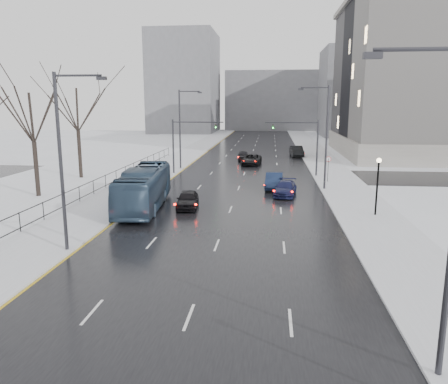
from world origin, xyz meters
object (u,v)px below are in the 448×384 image
(no_uturn_sign, at_px, (328,162))
(sedan_right_far, at_px, (285,188))
(streetlight_r_mid, at_px, (324,132))
(tree_park_e, at_px, (81,178))
(sedan_right_near, at_px, (274,181))
(tree_park_d, at_px, (39,197))
(sedan_right_cross, at_px, (251,160))
(sedan_center_near, at_px, (188,199))
(mast_signal_left, at_px, (182,140))
(lamppost_r_mid, at_px, (378,178))
(sedan_right_distant, at_px, (297,151))
(streetlight_l_near, at_px, (64,154))
(mast_signal_right, at_px, (308,141))
(streetlight_l_far, at_px, (182,125))
(streetlight_r_near, at_px, (448,202))
(sedan_center_far, at_px, (243,156))
(bus, at_px, (144,188))

(no_uturn_sign, xyz_separation_m, sedan_right_far, (-4.70, -7.11, -1.60))
(streetlight_r_mid, bearing_deg, tree_park_e, 171.37)
(sedan_right_near, height_order, sedan_right_far, sedan_right_near)
(tree_park_d, bearing_deg, sedan_right_cross, 51.37)
(streetlight_r_mid, distance_m, sedan_center_near, 15.44)
(mast_signal_left, xyz_separation_m, sedan_right_near, (10.83, -7.94, -3.29))
(streetlight_r_mid, bearing_deg, lamppost_r_mid, -74.18)
(tree_park_d, height_order, sedan_right_cross, tree_park_d)
(mast_signal_left, bearing_deg, sedan_right_distant, 52.74)
(streetlight_l_near, relative_size, sedan_right_far, 2.20)
(lamppost_r_mid, xyz_separation_m, no_uturn_sign, (-1.80, 14.00, -0.64))
(tree_park_e, xyz_separation_m, sedan_right_far, (22.70, -7.11, 0.70))
(streetlight_l_near, distance_m, sedan_right_far, 21.68)
(sedan_right_near, bearing_deg, mast_signal_right, 66.62)
(streetlight_l_far, height_order, no_uturn_sign, streetlight_l_far)
(tree_park_e, xyz_separation_m, streetlight_l_far, (10.03, 8.00, 5.62))
(streetlight_l_far, distance_m, sedan_right_far, 20.32)
(lamppost_r_mid, relative_size, sedan_right_cross, 0.82)
(tree_park_d, bearing_deg, lamppost_r_mid, -7.91)
(lamppost_r_mid, xyz_separation_m, mast_signal_left, (-18.33, 18.00, 1.16))
(streetlight_r_near, relative_size, sedan_right_near, 2.11)
(sedan_right_far, bearing_deg, tree_park_e, 170.48)
(tree_park_e, height_order, sedan_center_far, tree_park_e)
(streetlight_r_mid, relative_size, sedan_right_far, 2.20)
(mast_signal_left, relative_size, sedan_right_far, 1.43)
(sedan_center_near, distance_m, sedan_center_far, 30.57)
(no_uturn_sign, relative_size, sedan_right_cross, 0.52)
(streetlight_l_near, relative_size, sedan_center_far, 2.45)
(mast_signal_left, xyz_separation_m, sedan_right_far, (11.83, -11.11, -3.41))
(streetlight_r_mid, height_order, streetlight_l_far, same)
(mast_signal_right, xyz_separation_m, sedan_right_far, (-2.83, -11.11, -3.41))
(tree_park_d, bearing_deg, sedan_center_far, 58.50)
(bus, relative_size, sedan_center_far, 2.88)
(streetlight_r_mid, height_order, streetlight_l_near, same)
(streetlight_r_near, xyz_separation_m, mast_signal_right, (-0.84, 38.00, -1.51))
(lamppost_r_mid, distance_m, sedan_right_cross, 28.96)
(tree_park_e, relative_size, streetlight_l_far, 1.35)
(tree_park_d, bearing_deg, tree_park_e, 92.29)
(mast_signal_right, bearing_deg, streetlight_l_near, -118.96)
(mast_signal_left, bearing_deg, sedan_right_far, -43.20)
(tree_park_e, distance_m, streetlight_r_mid, 27.25)
(streetlight_l_near, height_order, mast_signal_left, streetlight_l_near)
(tree_park_e, bearing_deg, sedan_right_distant, 42.28)
(streetlight_r_mid, relative_size, no_uturn_sign, 3.70)
(streetlight_l_near, height_order, no_uturn_sign, streetlight_l_near)
(streetlight_r_near, bearing_deg, mast_signal_left, 112.18)
(mast_signal_right, relative_size, sedan_center_near, 1.58)
(tree_park_e, height_order, streetlight_r_mid, streetlight_r_mid)
(no_uturn_sign, height_order, sedan_right_near, no_uturn_sign)
(mast_signal_right, bearing_deg, tree_park_e, -171.10)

